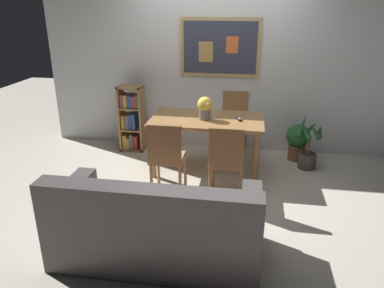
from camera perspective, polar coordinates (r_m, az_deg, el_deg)
name	(u,v)px	position (r m, az deg, el deg)	size (l,w,h in m)	color
ground_plane	(204,184)	(4.71, 1.82, -6.15)	(12.00, 12.00, 0.00)	beige
wall_back_with_painting	(217,63)	(5.57, 3.83, 12.35)	(5.20, 0.14, 2.60)	silver
dining_table	(207,126)	(4.86, 2.34, 2.87)	(1.46, 0.84, 0.73)	#9E7042
dining_chair_near_right	(227,157)	(4.14, 5.36, -2.04)	(0.40, 0.41, 0.91)	#9E7042
dining_chair_far_right	(234,117)	(5.58, 6.58, 4.17)	(0.40, 0.41, 0.91)	#9E7042
dining_chair_near_left	(167,153)	(4.23, -3.94, -1.43)	(0.40, 0.41, 0.91)	#9E7042
leather_couch	(156,228)	(3.32, -5.54, -12.80)	(1.80, 0.84, 0.84)	#514C4C
bookshelf	(132,119)	(5.68, -9.30, 3.82)	(0.36, 0.28, 1.01)	#9E7042
potted_ivy	(298,140)	(5.51, 16.04, 0.55)	(0.33, 0.33, 0.53)	brown
potted_palm	(308,148)	(5.26, 17.54, -0.62)	(0.37, 0.36, 0.75)	#4C4742
flower_vase	(205,107)	(4.74, 2.02, 5.75)	(0.20, 0.20, 0.30)	slate
tv_remote	(239,119)	(4.80, 7.29, 3.87)	(0.09, 0.16, 0.02)	black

